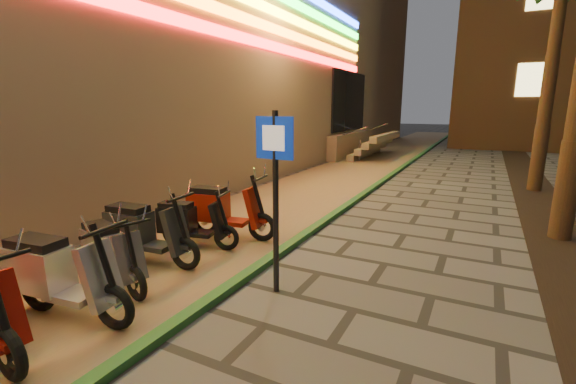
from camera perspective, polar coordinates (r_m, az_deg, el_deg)
The scene contains 8 objects.
parking_strip at distance 13.02m, azimuth 5.33°, elevation 1.23°, with size 3.40×60.00×0.01m, color #8C7251.
green_curb at distance 12.50m, azimuth 12.58°, elevation 0.71°, with size 0.18×60.00×0.10m, color #235D27.
pedestrian_sign at distance 5.08m, azimuth -1.92°, elevation 2.04°, with size 0.55×0.10×2.50m.
scooter_6 at distance 5.54m, azimuth -31.11°, elevation -10.40°, with size 1.82×0.71×1.28m.
scooter_7 at distance 6.18m, azimuth -24.92°, elevation -8.13°, with size 1.58×0.78×1.12m.
scooter_8 at distance 6.79m, azimuth -20.76°, elevation -5.47°, with size 1.77×0.64×1.24m.
scooter_9 at distance 7.29m, azimuth -14.52°, elevation -4.37°, with size 1.54×0.73×1.09m.
scooter_10 at distance 7.72m, azimuth -9.89°, elevation -2.56°, with size 1.84×0.75×1.29m.
Camera 1 is at (2.13, -1.86, 2.54)m, focal length 24.00 mm.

